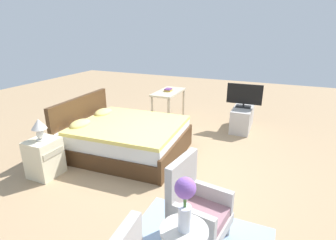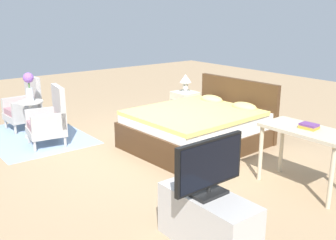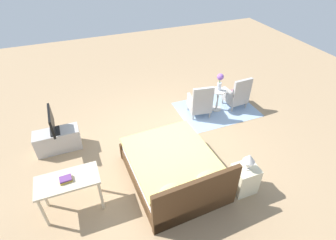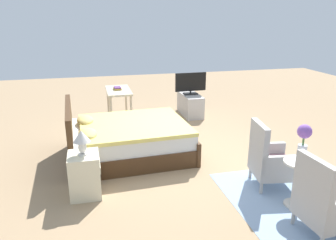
% 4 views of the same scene
% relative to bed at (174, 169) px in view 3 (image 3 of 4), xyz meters
% --- Properties ---
extents(ground_plane, '(16.00, 16.00, 0.00)m').
position_rel_bed_xyz_m(ground_plane, '(-0.18, -0.98, -0.30)').
color(ground_plane, '#A38460').
extents(floor_rug, '(2.10, 1.50, 0.01)m').
position_rel_bed_xyz_m(floor_rug, '(-2.05, -1.87, -0.30)').
color(floor_rug, '#8EA8C6').
rests_on(floor_rug, ground_plane).
extents(bed, '(1.69, 2.06, 0.96)m').
position_rel_bed_xyz_m(bed, '(0.00, 0.00, 0.00)').
color(bed, '#472D19').
rests_on(bed, ground_plane).
extents(armchair_by_window_left, '(0.57, 0.57, 0.92)m').
position_rel_bed_xyz_m(armchair_by_window_left, '(-2.61, -1.82, 0.08)').
color(armchair_by_window_left, '#ADA8A3').
rests_on(armchair_by_window_left, floor_rug).
extents(armchair_by_window_right, '(0.62, 0.62, 0.92)m').
position_rel_bed_xyz_m(armchair_by_window_right, '(-1.49, -1.82, 0.08)').
color(armchair_by_window_right, '#ADA8A3').
rests_on(armchair_by_window_right, floor_rug).
extents(side_table, '(0.40, 0.40, 0.61)m').
position_rel_bed_xyz_m(side_table, '(-2.05, -1.89, 0.08)').
color(side_table, beige).
rests_on(side_table, ground_plane).
extents(flower_vase, '(0.17, 0.17, 0.48)m').
position_rel_bed_xyz_m(flower_vase, '(-2.05, -1.89, 0.60)').
color(flower_vase, silver).
rests_on(flower_vase, side_table).
extents(nightstand, '(0.44, 0.41, 0.59)m').
position_rel_bed_xyz_m(nightstand, '(-1.15, 0.70, -0.01)').
color(nightstand, beige).
rests_on(nightstand, ground_plane).
extents(table_lamp, '(0.22, 0.22, 0.33)m').
position_rel_bed_xyz_m(table_lamp, '(-1.15, 0.70, 0.50)').
color(table_lamp, silver).
rests_on(table_lamp, nightstand).
extents(tv_stand, '(0.96, 0.40, 0.51)m').
position_rel_bed_xyz_m(tv_stand, '(2.07, -1.78, -0.05)').
color(tv_stand, '#B7B2AD').
rests_on(tv_stand, ground_plane).
extents(tv_flatscreen, '(0.21, 0.75, 0.52)m').
position_rel_bed_xyz_m(tv_flatscreen, '(2.08, -1.78, 0.47)').
color(tv_flatscreen, black).
rests_on(tv_flatscreen, tv_stand).
extents(vanity_desk, '(1.04, 0.52, 0.75)m').
position_rel_bed_xyz_m(vanity_desk, '(1.90, -0.06, 0.34)').
color(vanity_desk, beige).
rests_on(vanity_desk, ground_plane).
extents(book_stack, '(0.21, 0.17, 0.06)m').
position_rel_bed_xyz_m(book_stack, '(1.91, -0.04, 0.48)').
color(book_stack, '#B79333').
rests_on(book_stack, vanity_desk).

